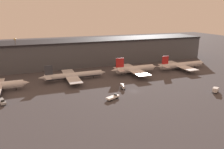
% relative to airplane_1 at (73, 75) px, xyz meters
% --- Properties ---
extents(ground, '(600.00, 600.00, 0.00)m').
position_rel_airplane_1_xyz_m(ground, '(28.32, -33.65, -3.21)').
color(ground, '#423F44').
extents(terminal_building, '(201.45, 31.92, 21.16)m').
position_rel_airplane_1_xyz_m(terminal_building, '(28.32, 43.92, 7.41)').
color(terminal_building, '#4C515B').
rests_on(terminal_building, ground).
extents(airplane_1, '(45.41, 34.99, 11.37)m').
position_rel_airplane_1_xyz_m(airplane_1, '(0.00, 0.00, 0.00)').
color(airplane_1, silver).
rests_on(airplane_1, ground).
extents(airplane_2, '(37.52, 36.10, 12.83)m').
position_rel_airplane_1_xyz_m(airplane_2, '(44.79, -1.15, 0.60)').
color(airplane_2, silver).
rests_on(airplane_2, ground).
extents(airplane_3, '(45.32, 33.73, 11.84)m').
position_rel_airplane_1_xyz_m(airplane_3, '(85.42, -1.82, 0.27)').
color(airplane_3, silver).
rests_on(airplane_3, ground).
extents(service_vehicle_0, '(3.15, 6.03, 2.56)m').
position_rel_airplane_1_xyz_m(service_vehicle_0, '(24.06, -27.49, -1.68)').
color(service_vehicle_0, '#9EA3A8').
rests_on(service_vehicle_0, ground).
extents(service_vehicle_1, '(8.13, 5.56, 2.49)m').
position_rel_airplane_1_xyz_m(service_vehicle_1, '(12.82, -40.55, -2.03)').
color(service_vehicle_1, white).
rests_on(service_vehicle_1, ground).
extents(service_vehicle_2, '(4.84, 8.34, 2.56)m').
position_rel_airplane_1_xyz_m(service_vehicle_2, '(-40.70, -26.48, -2.00)').
color(service_vehicle_2, '#9EA3A8').
rests_on(service_vehicle_2, ground).
extents(service_vehicle_3, '(6.04, 5.16, 3.03)m').
position_rel_airplane_1_xyz_m(service_vehicle_3, '(70.62, -51.67, -1.50)').
color(service_vehicle_3, white).
rests_on(service_vehicle_3, ground).
extents(lamp_post_0, '(1.80, 1.80, 25.85)m').
position_rel_airplane_1_xyz_m(lamp_post_0, '(-34.78, 33.60, 13.16)').
color(lamp_post_0, slate).
rests_on(lamp_post_0, ground).
extents(lamp_post_1, '(1.80, 1.80, 19.93)m').
position_rel_airplane_1_xyz_m(lamp_post_1, '(32.07, 33.60, 9.85)').
color(lamp_post_1, slate).
rests_on(lamp_post_1, ground).
extents(lamp_post_2, '(1.80, 1.80, 20.17)m').
position_rel_airplane_1_xyz_m(lamp_post_2, '(92.20, 33.60, 9.99)').
color(lamp_post_2, slate).
rests_on(lamp_post_2, ground).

